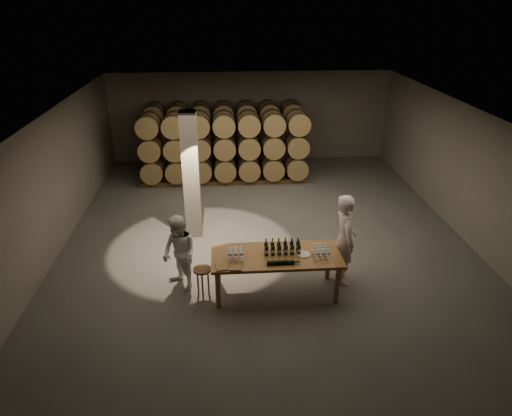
{
  "coord_description": "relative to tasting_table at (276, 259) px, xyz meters",
  "views": [
    {
      "loc": [
        -0.97,
        -10.31,
        5.63
      ],
      "look_at": [
        -0.27,
        -0.69,
        1.1
      ],
      "focal_mm": 32.0,
      "sensor_mm": 36.0,
      "label": 1
    }
  ],
  "objects": [
    {
      "name": "glass_cluster_left",
      "position": [
        -0.81,
        -0.03,
        0.24
      ],
      "size": [
        0.31,
        0.31,
        0.19
      ],
      "color": "silver",
      "rests_on": "tasting_table"
    },
    {
      "name": "glass_cluster_right",
      "position": [
        0.9,
        -0.04,
        0.22
      ],
      "size": [
        0.3,
        0.41,
        0.16
      ],
      "color": "silver",
      "rests_on": "tasting_table"
    },
    {
      "name": "room",
      "position": [
        -1.8,
        2.7,
        0.8
      ],
      "size": [
        12.0,
        12.0,
        12.0
      ],
      "color": "#585553",
      "rests_on": "ground"
    },
    {
      "name": "barrel_stack_front",
      "position": [
        -0.96,
        6.3,
        0.4
      ],
      "size": [
        5.48,
        0.95,
        2.31
      ],
      "color": "#55381D",
      "rests_on": "ground"
    },
    {
      "name": "notebook_corner",
      "position": [
        -1.09,
        -0.38,
        0.12
      ],
      "size": [
        0.25,
        0.31,
        0.02
      ],
      "primitive_type": "cube",
      "rotation": [
        0.0,
        0.0,
        0.13
      ],
      "color": "brown",
      "rests_on": "tasting_table"
    },
    {
      "name": "barrel_stack_back",
      "position": [
        -0.96,
        7.7,
        0.4
      ],
      "size": [
        5.48,
        0.95,
        2.31
      ],
      "color": "#55381D",
      "rests_on": "ground"
    },
    {
      "name": "person_man",
      "position": [
        1.47,
        0.34,
        0.21
      ],
      "size": [
        0.5,
        0.75,
        2.01
      ],
      "primitive_type": "imported",
      "rotation": [
        0.0,
        0.0,
        1.6
      ],
      "color": "white",
      "rests_on": "ground"
    },
    {
      "name": "plate",
      "position": [
        0.54,
        -0.03,
        0.11
      ],
      "size": [
        0.27,
        0.27,
        0.02
      ],
      "primitive_type": "cylinder",
      "color": "silver",
      "rests_on": "tasting_table"
    },
    {
      "name": "pen",
      "position": [
        -0.77,
        -0.44,
        0.11
      ],
      "size": [
        0.13,
        0.01,
        0.01
      ],
      "primitive_type": "cylinder",
      "rotation": [
        0.0,
        1.57,
        0.03
      ],
      "color": "black",
      "rests_on": "tasting_table"
    },
    {
      "name": "lying_bottles",
      "position": [
        0.06,
        -0.36,
        0.15
      ],
      "size": [
        0.64,
        0.09,
        0.09
      ],
      "color": "black",
      "rests_on": "tasting_table"
    },
    {
      "name": "stool",
      "position": [
        -1.49,
        0.04,
        -0.29
      ],
      "size": [
        0.37,
        0.37,
        0.62
      ],
      "rotation": [
        0.0,
        0.0,
        -0.03
      ],
      "color": "#55381D",
      "rests_on": "ground"
    },
    {
      "name": "person_woman",
      "position": [
        -1.95,
        0.31,
        0.03
      ],
      "size": [
        0.99,
        1.02,
        1.65
      ],
      "primitive_type": "imported",
      "rotation": [
        0.0,
        0.0,
        -0.91
      ],
      "color": "silver",
      "rests_on": "ground"
    },
    {
      "name": "notebook_near",
      "position": [
        -0.83,
        -0.45,
        0.12
      ],
      "size": [
        0.24,
        0.19,
        0.03
      ],
      "primitive_type": "cube",
      "rotation": [
        0.0,
        0.0,
        -0.05
      ],
      "color": "brown",
      "rests_on": "tasting_table"
    },
    {
      "name": "bottle_cluster",
      "position": [
        0.13,
        0.08,
        0.21
      ],
      "size": [
        0.73,
        0.23,
        0.31
      ],
      "color": "black",
      "rests_on": "tasting_table"
    },
    {
      "name": "tasting_table",
      "position": [
        0.0,
        0.0,
        0.0
      ],
      "size": [
        2.6,
        1.1,
        0.9
      ],
      "color": "brown",
      "rests_on": "ground"
    }
  ]
}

